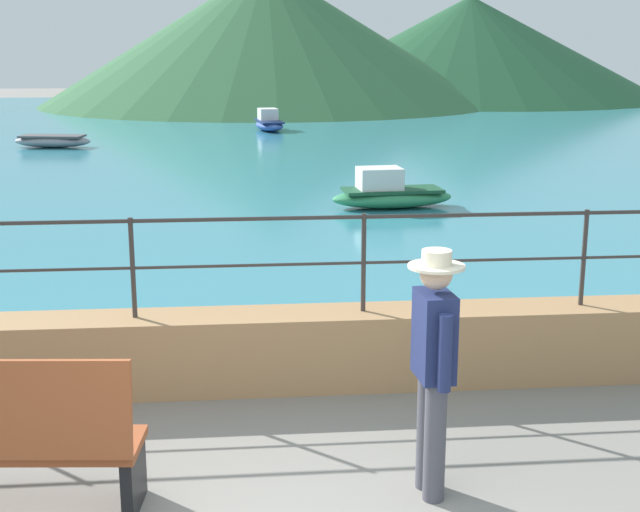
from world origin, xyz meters
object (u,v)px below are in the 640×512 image
boat_4 (52,141)px  boat_7 (269,123)px  person_walking (433,361)px  boat_0 (390,193)px  bench_main (7,438)px

boat_4 → boat_7: size_ratio=1.01×
boat_4 → boat_7: (6.62, 4.66, 0.07)m
person_walking → boat_4: 22.39m
person_walking → boat_4: (-6.76, 21.34, -0.72)m
person_walking → boat_7: size_ratio=0.73×
boat_0 → boat_4: (-8.31, 10.72, -0.07)m
boat_0 → boat_4: boat_0 is taller
person_walking → boat_0: bearing=81.7°
bench_main → boat_0: bench_main is taller
boat_0 → boat_7: 15.48m
boat_0 → boat_4: bearing=127.8°
person_walking → boat_0: size_ratio=0.74×
bench_main → person_walking: (2.83, 0.04, 0.42)m
bench_main → boat_0: 11.52m
boat_4 → boat_7: bearing=35.2°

